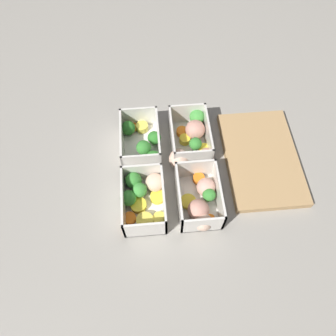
# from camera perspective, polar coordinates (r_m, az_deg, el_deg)

# --- Properties ---
(ground_plane) EXTENTS (4.00, 4.00, 0.00)m
(ground_plane) POSITION_cam_1_polar(r_m,az_deg,el_deg) (0.82, 0.00, -0.84)
(ground_plane) COLOR gray
(container_near_left) EXTENTS (0.15, 0.10, 0.07)m
(container_near_left) POSITION_cam_1_polar(r_m,az_deg,el_deg) (0.84, -4.53, 4.70)
(container_near_left) COLOR silver
(container_near_left) RESTS_ON ground_plane
(container_near_right) EXTENTS (0.15, 0.12, 0.07)m
(container_near_right) POSITION_cam_1_polar(r_m,az_deg,el_deg) (0.76, -4.40, -4.94)
(container_near_right) COLOR silver
(container_near_right) RESTS_ON ground_plane
(container_far_left) EXTENTS (0.17, 0.13, 0.07)m
(container_far_left) POSITION_cam_1_polar(r_m,az_deg,el_deg) (0.84, 4.05, 4.97)
(container_far_left) COLOR silver
(container_far_left) RESTS_ON ground_plane
(container_far_right) EXTENTS (0.16, 0.10, 0.07)m
(container_far_right) POSITION_cam_1_polar(r_m,az_deg,el_deg) (0.76, 5.69, -5.73)
(container_far_right) COLOR silver
(container_far_right) RESTS_ON ground_plane
(cutting_board) EXTENTS (0.28, 0.18, 0.02)m
(cutting_board) POSITION_cam_1_polar(r_m,az_deg,el_deg) (0.86, 15.91, 1.70)
(cutting_board) COLOR tan
(cutting_board) RESTS_ON ground_plane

